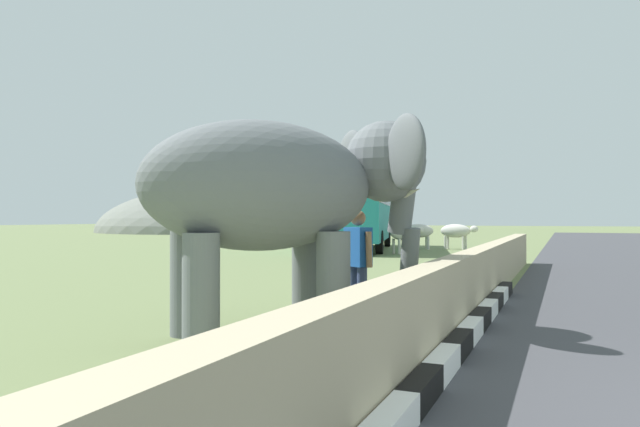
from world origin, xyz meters
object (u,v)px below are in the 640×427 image
object	(u,v)px
elephant	(286,190)
cow_near	(405,233)
bus_teal	(360,206)
cow_far	(456,231)
cow_mid	(417,231)
person_handler	(358,259)

from	to	relation	value
elephant	cow_near	size ratio (longest dim) A/B	2.12
bus_teal	cow_far	distance (m)	4.91
cow_near	cow_mid	size ratio (longest dim) A/B	0.97
elephant	person_handler	world-z (taller)	elephant
person_handler	cow_mid	world-z (taller)	person_handler
person_handler	bus_teal	distance (m)	19.37
cow_near	cow_far	bearing A→B (deg)	-17.63
elephant	cow_far	world-z (taller)	elephant
cow_far	cow_near	bearing A→B (deg)	162.37
bus_teal	cow_far	bearing A→B (deg)	-62.32
person_handler	cow_far	distance (m)	20.60
person_handler	bus_teal	bearing A→B (deg)	19.00
bus_teal	cow_mid	bearing A→B (deg)	-60.17
elephant	cow_far	distance (m)	21.85
bus_teal	cow_near	world-z (taller)	bus_teal
cow_mid	cow_near	bearing A→B (deg)	-174.62
cow_near	cow_far	size ratio (longest dim) A/B	0.94
person_handler	cow_far	size ratio (longest dim) A/B	0.86
bus_teal	cow_near	bearing A→B (deg)	-128.16
bus_teal	cow_mid	xyz separation A→B (m)	(1.42, -2.47, -1.21)
cow_near	cow_far	world-z (taller)	same
bus_teal	cow_near	xyz separation A→B (m)	(-2.21, -2.81, -1.21)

